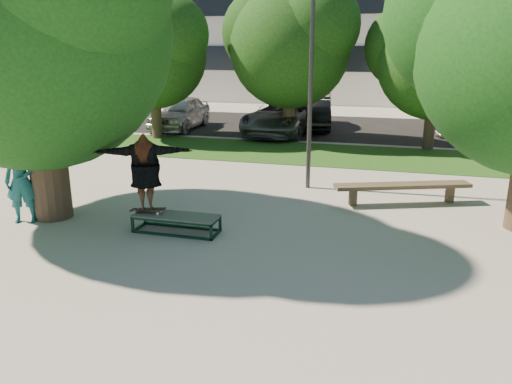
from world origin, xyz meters
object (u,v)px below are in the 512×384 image
(tree_left, at_px, (30,14))
(bench, at_px, (403,187))
(car_silver_a, at_px, (180,113))
(grind_box, at_px, (176,223))
(bystander, at_px, (21,181))
(car_dark, at_px, (312,111))
(car_grey, at_px, (282,117))
(lamppost, at_px, (311,71))
(car_silver_b, at_px, (455,116))

(tree_left, distance_m, bench, 9.27)
(bench, xyz_separation_m, car_silver_a, (-10.03, 9.37, 0.34))
(tree_left, bearing_deg, bench, 21.31)
(grind_box, distance_m, bench, 5.65)
(tree_left, xyz_separation_m, bystander, (-0.30, -0.54, -3.49))
(grind_box, distance_m, car_dark, 14.67)
(car_grey, bearing_deg, tree_left, -97.70)
(bench, relative_size, car_dark, 0.68)
(car_grey, bearing_deg, bystander, -98.48)
(lamppost, relative_size, car_dark, 1.26)
(car_dark, height_order, car_grey, car_dark)
(bench, height_order, car_grey, car_grey)
(car_grey, xyz_separation_m, car_silver_b, (7.52, 2.70, -0.05))
(bystander, bearing_deg, car_dark, 50.71)
(car_silver_b, bearing_deg, grind_box, -116.29)
(tree_left, relative_size, car_silver_a, 1.56)
(car_grey, bearing_deg, bench, -56.88)
(lamppost, relative_size, bench, 1.84)
(lamppost, bearing_deg, bench, -19.11)
(tree_left, bearing_deg, bystander, -119.07)
(grind_box, bearing_deg, car_silver_b, 65.55)
(bystander, height_order, car_silver_a, bystander)
(car_grey, distance_m, car_silver_b, 7.99)
(tree_left, relative_size, car_silver_b, 1.44)
(tree_left, height_order, bench, tree_left)
(car_dark, bearing_deg, tree_left, -113.35)
(car_dark, bearing_deg, car_grey, -126.57)
(tree_left, height_order, car_silver_b, tree_left)
(car_silver_a, bearing_deg, tree_left, -81.93)
(grind_box, height_order, car_silver_a, car_silver_a)
(bystander, height_order, car_grey, bystander)
(lamppost, xyz_separation_m, bench, (2.50, -0.87, -2.72))
(grind_box, bearing_deg, car_dark, 88.03)
(bystander, distance_m, car_grey, 13.28)
(car_dark, relative_size, car_silver_b, 0.99)
(car_dark, distance_m, car_silver_b, 6.52)
(car_dark, bearing_deg, car_silver_a, -170.41)
(grind_box, height_order, bench, bench)
(lamppost, xyz_separation_m, bystander, (-5.59, -4.45, -2.22))
(lamppost, height_order, bench, lamppost)
(lamppost, bearing_deg, car_grey, 107.16)
(tree_left, height_order, grind_box, tree_left)
(car_silver_a, relative_size, car_dark, 0.94)
(bystander, bearing_deg, car_silver_a, 74.26)
(lamppost, xyz_separation_m, car_silver_b, (4.89, 11.20, -2.44))
(tree_left, height_order, bystander, tree_left)
(bystander, relative_size, bench, 0.56)
(tree_left, distance_m, car_silver_b, 18.59)
(bench, height_order, car_dark, car_dark)
(car_grey, bearing_deg, car_silver_a, -175.57)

